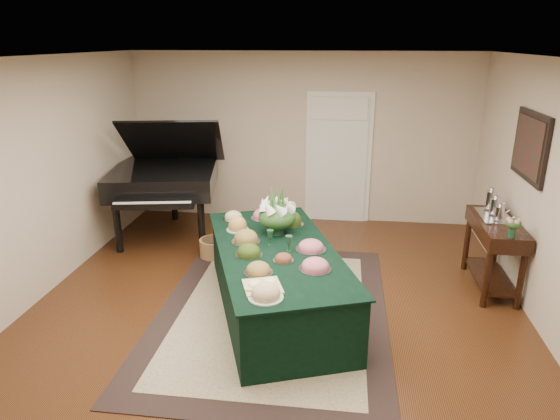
# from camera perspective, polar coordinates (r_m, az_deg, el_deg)

# --- Properties ---
(ground) EXTENTS (6.00, 6.00, 0.00)m
(ground) POSITION_cam_1_polar(r_m,az_deg,el_deg) (5.76, -0.39, -10.91)
(ground) COLOR black
(ground) RESTS_ON ground
(area_rug) EXTENTS (2.50, 3.50, 0.01)m
(area_rug) POSITION_cam_1_polar(r_m,az_deg,el_deg) (5.65, -0.87, -11.45)
(area_rug) COLOR black
(area_rug) RESTS_ON ground
(kitchen_doorway) EXTENTS (1.05, 0.07, 2.10)m
(kitchen_doorway) POSITION_cam_1_polar(r_m,az_deg,el_deg) (8.13, 6.67, 5.71)
(kitchen_doorway) COLOR silver
(kitchen_doorway) RESTS_ON ground
(buffet_table) EXTENTS (2.01, 2.84, 0.74)m
(buffet_table) POSITION_cam_1_polar(r_m,az_deg,el_deg) (5.53, -0.43, -7.89)
(buffet_table) COLOR black
(buffet_table) RESTS_ON ground
(food_platters) EXTENTS (1.39, 2.43, 0.13)m
(food_platters) POSITION_cam_1_polar(r_m,az_deg,el_deg) (5.47, -1.15, -3.42)
(food_platters) COLOR silver
(food_platters) RESTS_ON buffet_table
(cutting_board) EXTENTS (0.43, 0.43, 0.10)m
(cutting_board) POSITION_cam_1_polar(r_m,az_deg,el_deg) (4.57, -2.06, -8.36)
(cutting_board) COLOR tan
(cutting_board) RESTS_ON buffet_table
(green_goblets) EXTENTS (0.30, 0.21, 0.18)m
(green_goblets) POSITION_cam_1_polar(r_m,az_deg,el_deg) (5.35, -0.07, -3.49)
(green_goblets) COLOR #163723
(green_goblets) RESTS_ON buffet_table
(floral_centerpiece) EXTENTS (0.45, 0.45, 0.45)m
(floral_centerpiece) POSITION_cam_1_polar(r_m,az_deg,el_deg) (5.68, -0.33, -0.22)
(floral_centerpiece) COLOR #163723
(floral_centerpiece) RESTS_ON buffet_table
(grand_piano) EXTENTS (1.80, 2.01, 1.82)m
(grand_piano) POSITION_cam_1_polar(r_m,az_deg,el_deg) (7.62, -13.02, 3.68)
(grand_piano) COLOR black
(grand_piano) RESTS_ON ground
(wicker_basket) EXTENTS (0.40, 0.40, 0.25)m
(wicker_basket) POSITION_cam_1_polar(r_m,az_deg,el_deg) (6.99, -7.54, -4.31)
(wicker_basket) COLOR olive
(wicker_basket) RESTS_ON ground
(mahogany_sideboard) EXTENTS (0.45, 1.17, 0.86)m
(mahogany_sideboard) POSITION_cam_1_polar(r_m,az_deg,el_deg) (6.40, 23.38, -2.81)
(mahogany_sideboard) COLOR black
(mahogany_sideboard) RESTS_ON ground
(tea_service) EXTENTS (0.34, 0.58, 0.30)m
(tea_service) POSITION_cam_1_polar(r_m,az_deg,el_deg) (6.47, 23.32, 0.39)
(tea_service) COLOR silver
(tea_service) RESTS_ON mahogany_sideboard
(pink_bouquet) EXTENTS (0.18, 0.18, 0.23)m
(pink_bouquet) POSITION_cam_1_polar(r_m,az_deg,el_deg) (5.82, 25.11, -1.47)
(pink_bouquet) COLOR #163723
(pink_bouquet) RESTS_ON mahogany_sideboard
(wall_painting) EXTENTS (0.05, 0.95, 0.75)m
(wall_painting) POSITION_cam_1_polar(r_m,az_deg,el_deg) (6.18, 26.66, 6.54)
(wall_painting) COLOR black
(wall_painting) RESTS_ON ground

